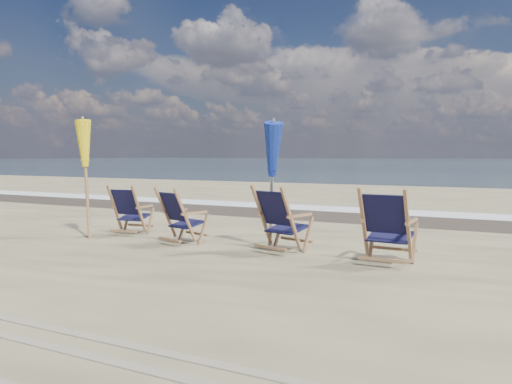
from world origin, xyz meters
TOP-DOWN VIEW (x-y plane):
  - ocean at (0.00, 128.00)m, footprint 400.00×400.00m
  - surf_foam at (0.00, 8.30)m, footprint 200.00×1.40m
  - wet_sand_strip at (0.00, 6.80)m, footprint 200.00×2.60m
  - beach_chair_0 at (-2.36, 2.04)m, footprint 0.68×0.75m
  - beach_chair_1 at (-0.99, 1.56)m, footprint 0.81×0.86m
  - beach_chair_2 at (0.86, 1.65)m, footprint 0.87×0.92m
  - beach_chair_3 at (2.57, 1.59)m, footprint 0.73×0.81m
  - umbrella_yellow at (-3.14, 1.53)m, footprint 0.30×0.30m
  - umbrella_blue at (0.39, 1.98)m, footprint 0.30×0.30m

SIDE VIEW (x-z plane):
  - ocean at x=0.00m, z-range 0.00..0.00m
  - wet_sand_strip at x=0.00m, z-range 0.00..0.00m
  - surf_foam at x=0.00m, z-range 0.00..0.01m
  - beach_chair_0 at x=-2.36m, z-range 0.00..0.96m
  - beach_chair_1 at x=-0.99m, z-range 0.00..0.97m
  - beach_chair_2 at x=0.86m, z-range 0.00..1.06m
  - beach_chair_3 at x=2.57m, z-range 0.00..1.08m
  - umbrella_blue at x=0.39m, z-range 0.51..2.56m
  - umbrella_yellow at x=-3.14m, z-range 0.55..2.69m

